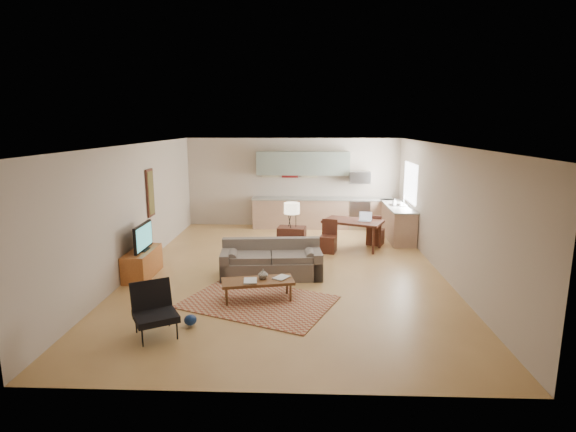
{
  "coord_description": "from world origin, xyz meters",
  "views": [
    {
      "loc": [
        0.36,
        -9.25,
        3.11
      ],
      "look_at": [
        0.0,
        0.3,
        1.15
      ],
      "focal_mm": 28.0,
      "sensor_mm": 36.0,
      "label": 1
    }
  ],
  "objects_px": {
    "sofa": "(271,259)",
    "console_table": "(292,242)",
    "coffee_table": "(258,290)",
    "tv_credenza": "(142,263)",
    "armchair": "(155,311)",
    "dining_table": "(353,234)"
  },
  "relations": [
    {
      "from": "sofa",
      "to": "console_table",
      "type": "bearing_deg",
      "value": 69.57
    },
    {
      "from": "sofa",
      "to": "coffee_table",
      "type": "xyz_separation_m",
      "value": [
        -0.15,
        -1.29,
        -0.18
      ]
    },
    {
      "from": "tv_credenza",
      "to": "console_table",
      "type": "xyz_separation_m",
      "value": [
        3.06,
        1.44,
        0.09
      ]
    },
    {
      "from": "sofa",
      "to": "console_table",
      "type": "height_order",
      "value": "sofa"
    },
    {
      "from": "armchair",
      "to": "dining_table",
      "type": "xyz_separation_m",
      "value": [
        3.42,
        4.99,
        -0.03
      ]
    },
    {
      "from": "sofa",
      "to": "dining_table",
      "type": "relative_size",
      "value": 1.5
    },
    {
      "from": "coffee_table",
      "to": "console_table",
      "type": "relative_size",
      "value": 1.72
    },
    {
      "from": "armchair",
      "to": "dining_table",
      "type": "height_order",
      "value": "armchair"
    },
    {
      "from": "coffee_table",
      "to": "dining_table",
      "type": "bearing_deg",
      "value": 47.8
    },
    {
      "from": "coffee_table",
      "to": "dining_table",
      "type": "xyz_separation_m",
      "value": [
        2.05,
        3.55,
        0.17
      ]
    },
    {
      "from": "dining_table",
      "to": "armchair",
      "type": "bearing_deg",
      "value": -101.02
    },
    {
      "from": "console_table",
      "to": "sofa",
      "type": "bearing_deg",
      "value": -97.36
    },
    {
      "from": "sofa",
      "to": "console_table",
      "type": "distance_m",
      "value": 1.42
    },
    {
      "from": "tv_credenza",
      "to": "dining_table",
      "type": "distance_m",
      "value": 5.14
    },
    {
      "from": "tv_credenza",
      "to": "sofa",
      "type": "bearing_deg",
      "value": 1.45
    },
    {
      "from": "dining_table",
      "to": "tv_credenza",
      "type": "bearing_deg",
      "value": -129.66
    },
    {
      "from": "sofa",
      "to": "tv_credenza",
      "type": "relative_size",
      "value": 1.78
    },
    {
      "from": "coffee_table",
      "to": "armchair",
      "type": "relative_size",
      "value": 1.62
    },
    {
      "from": "sofa",
      "to": "dining_table",
      "type": "xyz_separation_m",
      "value": [
        1.91,
        2.26,
        -0.01
      ]
    },
    {
      "from": "coffee_table",
      "to": "dining_table",
      "type": "relative_size",
      "value": 0.89
    },
    {
      "from": "tv_credenza",
      "to": "dining_table",
      "type": "bearing_deg",
      "value": 26.92
    },
    {
      "from": "tv_credenza",
      "to": "dining_table",
      "type": "height_order",
      "value": "dining_table"
    }
  ]
}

